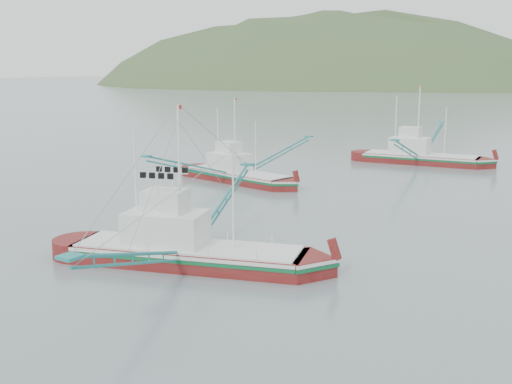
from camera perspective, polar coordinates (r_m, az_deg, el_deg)
The scene contains 5 objects.
ground at distance 41.20m, azimuth -4.67°, elevation -5.71°, with size 1200.00×1200.00×0.00m, color slate.
main_boat at distance 39.01m, azimuth -6.25°, elevation -3.55°, with size 14.80×25.19×10.51m.
bg_boat_far at distance 82.36m, azimuth 14.31°, elevation 3.54°, with size 14.46×25.47×10.35m.
bg_boat_left at distance 67.21m, azimuth -1.72°, elevation 2.26°, with size 13.31×23.19×9.47m.
headland_left at distance 441.31m, azimuth 6.27°, elevation 9.47°, with size 448.00×308.00×210.00m, color #39522A.
Camera 1 is at (24.66, -30.80, 11.87)m, focal length 45.00 mm.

